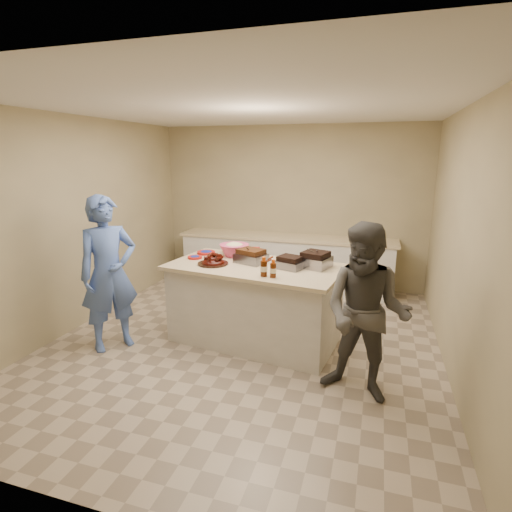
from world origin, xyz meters
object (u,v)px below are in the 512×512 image
(coleslaw_bowl, at_px, (234,256))
(plastic_cup, at_px, (225,252))
(bbq_bottle_b, at_px, (273,277))
(mustard_bottle, at_px, (244,259))
(bbq_bottle_a, at_px, (264,276))
(rib_platter, at_px, (213,264))
(guest_blue, at_px, (116,345))
(roasting_pan, at_px, (315,267))
(guest_gray, at_px, (360,395))
(island, at_px, (255,340))

(coleslaw_bowl, height_order, plastic_cup, coleslaw_bowl)
(coleslaw_bowl, relative_size, plastic_cup, 3.97)
(bbq_bottle_b, relative_size, mustard_bottle, 1.72)
(bbq_bottle_a, bearing_deg, rib_platter, 158.03)
(plastic_cup, bearing_deg, rib_platter, -81.53)
(rib_platter, distance_m, mustard_bottle, 0.45)
(bbq_bottle_b, bearing_deg, guest_blue, -172.80)
(coleslaw_bowl, xyz_separation_m, bbq_bottle_a, (0.61, -0.74, 0.00))
(roasting_pan, bearing_deg, guest_gray, -39.48)
(bbq_bottle_a, relative_size, plastic_cup, 2.23)
(bbq_bottle_b, distance_m, guest_blue, 2.11)
(island, xyz_separation_m, rib_platter, (-0.49, -0.11, 0.95))
(guest_blue, bearing_deg, plastic_cup, -3.44)
(bbq_bottle_a, distance_m, plastic_cup, 1.20)
(rib_platter, distance_m, guest_blue, 1.52)
(roasting_pan, xyz_separation_m, guest_blue, (-2.23, -0.77, -0.95))
(bbq_bottle_a, height_order, plastic_cup, bbq_bottle_a)
(guest_blue, height_order, guest_gray, guest_gray)
(island, xyz_separation_m, mustard_bottle, (-0.22, 0.26, 0.95))
(bbq_bottle_a, bearing_deg, guest_gray, -21.60)
(island, bearing_deg, rib_platter, -159.95)
(bbq_bottle_a, xyz_separation_m, mustard_bottle, (-0.44, 0.65, 0.00))
(island, height_order, guest_gray, island)
(roasting_pan, xyz_separation_m, coleslaw_bowl, (-1.07, 0.22, 0.00))
(bbq_bottle_b, distance_m, mustard_bottle, 0.86)
(island, height_order, mustard_bottle, mustard_bottle)
(island, height_order, plastic_cup, plastic_cup)
(plastic_cup, bearing_deg, bbq_bottle_b, -45.22)
(roasting_pan, xyz_separation_m, mustard_bottle, (-0.91, 0.13, 0.00))
(bbq_bottle_b, relative_size, guest_blue, 0.11)
(rib_platter, height_order, plastic_cup, rib_platter)
(bbq_bottle_a, bearing_deg, coleslaw_bowl, 129.26)
(roasting_pan, height_order, bbq_bottle_b, bbq_bottle_b)
(guest_blue, xyz_separation_m, guest_gray, (2.85, -0.18, 0.00))
(rib_platter, xyz_separation_m, roasting_pan, (1.17, 0.23, 0.00))
(bbq_bottle_b, relative_size, guest_gray, 0.12)
(guest_gray, bearing_deg, coleslaw_bowl, 159.79)
(coleslaw_bowl, relative_size, mustard_bottle, 3.35)
(mustard_bottle, bearing_deg, island, -49.44)
(rib_platter, relative_size, guest_blue, 0.20)
(rib_platter, height_order, guest_gray, rib_platter)
(island, height_order, guest_blue, island)
(rib_platter, xyz_separation_m, mustard_bottle, (0.26, 0.36, 0.00))
(island, relative_size, bbq_bottle_b, 10.35)
(bbq_bottle_a, height_order, bbq_bottle_b, bbq_bottle_a)
(island, height_order, coleslaw_bowl, coleslaw_bowl)
(bbq_bottle_b, distance_m, plastic_cup, 1.28)
(guest_blue, bearing_deg, roasting_pan, -34.41)
(plastic_cup, relative_size, guest_gray, 0.06)
(mustard_bottle, relative_size, plastic_cup, 1.19)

